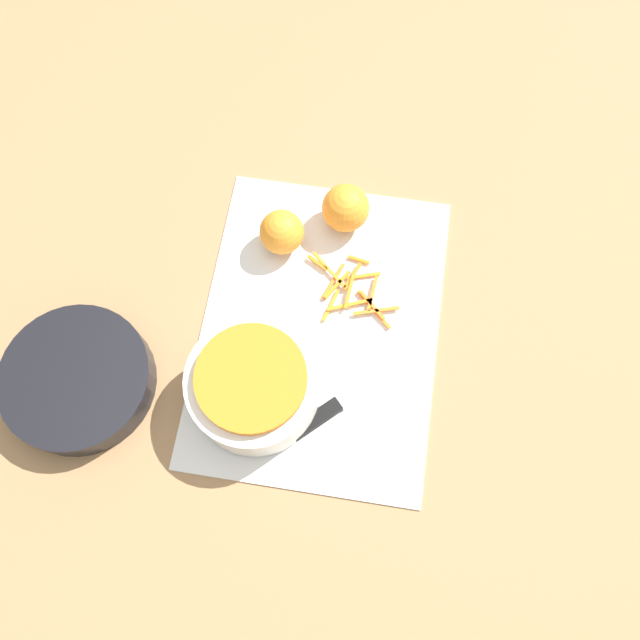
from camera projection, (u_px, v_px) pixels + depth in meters
name	position (u px, v px, depth m)	size (l,w,h in m)	color
ground_plane	(320.00, 328.00, 0.92)	(4.00, 4.00, 0.00)	#9E754C
cutting_board	(320.00, 328.00, 0.92)	(0.47, 0.34, 0.01)	silver
bowl_speckled	(254.00, 385.00, 0.84)	(0.18, 0.18, 0.09)	silver
bowl_dark	(78.00, 380.00, 0.87)	(0.21, 0.21, 0.05)	black
knife	(329.00, 410.00, 0.86)	(0.17, 0.18, 0.02)	black
orange_left	(282.00, 232.00, 0.93)	(0.07, 0.07, 0.07)	orange
orange_right	(346.00, 208.00, 0.94)	(0.07, 0.07, 0.07)	orange
peel_pile	(352.00, 290.00, 0.93)	(0.11, 0.15, 0.01)	orange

